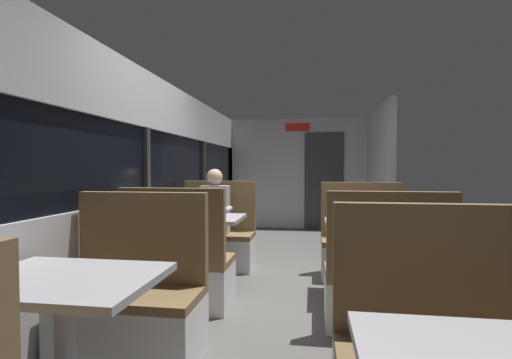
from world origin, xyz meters
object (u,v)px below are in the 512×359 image
dining_table_mid_window (201,226)px  bench_rear_aisle_facing_end (386,287)px  seated_passenger (216,226)px  bench_mid_window_facing_end (179,271)px  dining_table_rear_aisle (373,233)px  bench_rear_aisle_facing_entry (363,249)px  bench_near_window_facing_entry (133,307)px  bench_mid_window_facing_entry (217,241)px  dining_table_near_window (65,296)px

dining_table_mid_window → bench_rear_aisle_facing_end: 2.03m
bench_rear_aisle_facing_end → seated_passenger: (-1.79, 1.53, 0.21)m
bench_mid_window_facing_end → dining_table_rear_aisle: bearing=15.6°
dining_table_mid_window → bench_rear_aisle_facing_end: size_ratio=0.82×
dining_table_rear_aisle → bench_rear_aisle_facing_entry: bench_rear_aisle_facing_entry is taller
bench_rear_aisle_facing_entry → bench_near_window_facing_entry: bearing=-130.6°
dining_table_rear_aisle → seated_passenger: seated_passenger is taller
dining_table_mid_window → bench_rear_aisle_facing_entry: (1.79, 0.50, -0.31)m
bench_near_window_facing_entry → bench_mid_window_facing_end: (0.00, 0.89, 0.00)m
bench_mid_window_facing_entry → bench_rear_aisle_facing_end: bearing=-41.8°
bench_mid_window_facing_end → bench_mid_window_facing_entry: 1.40m
bench_mid_window_facing_entry → bench_near_window_facing_entry: bearing=-90.0°
dining_table_near_window → bench_mid_window_facing_entry: (0.00, 2.99, -0.31)m
dining_table_mid_window → bench_near_window_facing_entry: bearing=-90.0°
dining_table_near_window → bench_rear_aisle_facing_entry: size_ratio=0.82×
bench_mid_window_facing_entry → bench_rear_aisle_facing_entry: same height
bench_mid_window_facing_entry → seated_passenger: (0.00, -0.07, 0.21)m
bench_near_window_facing_entry → bench_mid_window_facing_end: 0.89m
dining_table_near_window → bench_rear_aisle_facing_end: (1.79, 1.39, -0.31)m
dining_table_rear_aisle → bench_rear_aisle_facing_entry: (0.00, 0.70, -0.31)m
seated_passenger → bench_rear_aisle_facing_end: bearing=-40.5°
bench_mid_window_facing_end → bench_rear_aisle_facing_end: (1.79, -0.20, 0.00)m
bench_rear_aisle_facing_end → bench_rear_aisle_facing_entry: same height
bench_mid_window_facing_end → bench_mid_window_facing_entry: size_ratio=1.00×
bench_near_window_facing_entry → dining_table_rear_aisle: size_ratio=1.22×
bench_mid_window_facing_end → bench_rear_aisle_facing_end: same height
dining_table_rear_aisle → seated_passenger: 1.97m
bench_rear_aisle_facing_end → bench_rear_aisle_facing_entry: bearing=90.0°
dining_table_near_window → bench_mid_window_facing_end: bench_mid_window_facing_end is taller
dining_table_near_window → dining_table_mid_window: (0.00, 2.29, 0.00)m
dining_table_rear_aisle → bench_mid_window_facing_end: bearing=-164.4°
dining_table_rear_aisle → bench_rear_aisle_facing_end: size_ratio=0.82×
dining_table_mid_window → dining_table_rear_aisle: same height
bench_mid_window_facing_end → seated_passenger: bearing=90.0°
dining_table_rear_aisle → bench_rear_aisle_facing_entry: size_ratio=0.82×
dining_table_rear_aisle → bench_rear_aisle_facing_entry: bearing=90.0°
bench_near_window_facing_entry → bench_rear_aisle_facing_end: (1.79, 0.69, 0.00)m
dining_table_near_window → dining_table_rear_aisle: bearing=49.4°
dining_table_mid_window → bench_rear_aisle_facing_entry: bearing=15.6°
bench_mid_window_facing_entry → dining_table_rear_aisle: bench_mid_window_facing_entry is taller
dining_table_near_window → dining_table_rear_aisle: (1.79, 2.09, 0.00)m
dining_table_rear_aisle → bench_rear_aisle_facing_end: 0.77m
dining_table_mid_window → dining_table_rear_aisle: 1.80m
bench_mid_window_facing_end → seated_passenger: 1.34m
dining_table_near_window → dining_table_mid_window: same height
dining_table_near_window → bench_mid_window_facing_end: size_ratio=0.82×
bench_mid_window_facing_end → dining_table_near_window: bearing=-90.0°
dining_table_mid_window → seated_passenger: size_ratio=0.71×
dining_table_near_window → dining_table_rear_aisle: 2.75m
seated_passenger → dining_table_near_window: bearing=-90.0°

